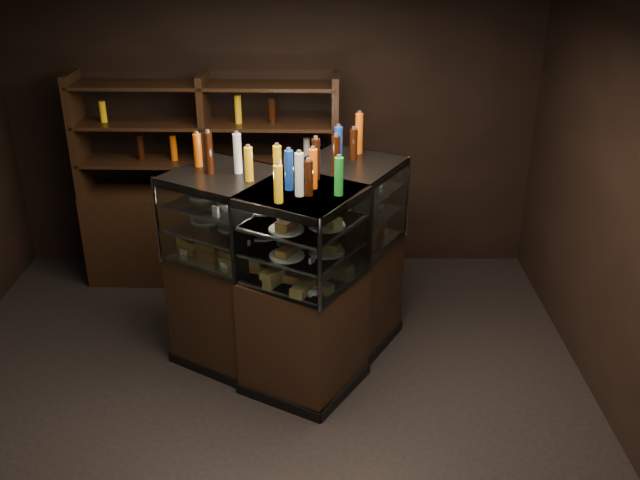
# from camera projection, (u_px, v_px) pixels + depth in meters

# --- Properties ---
(ground) EXTENTS (5.00, 5.00, 0.00)m
(ground) POSITION_uv_depth(u_px,v_px,m) (255.00, 413.00, 5.12)
(ground) COLOR black
(ground) RESTS_ON ground
(room_shell) EXTENTS (5.02, 5.02, 3.01)m
(room_shell) POSITION_uv_depth(u_px,v_px,m) (243.00, 155.00, 4.30)
(room_shell) COLOR black
(room_shell) RESTS_ON ground
(display_case) EXTENTS (1.92, 1.61, 1.57)m
(display_case) POSITION_uv_depth(u_px,v_px,m) (296.00, 306.00, 5.46)
(display_case) COLOR black
(display_case) RESTS_ON ground
(food_display) EXTENTS (1.47, 1.22, 0.48)m
(food_display) POSITION_uv_depth(u_px,v_px,m) (295.00, 228.00, 5.18)
(food_display) COLOR #B77342
(food_display) RESTS_ON display_case
(bottles_top) EXTENTS (1.30, 1.08, 0.30)m
(bottles_top) POSITION_uv_depth(u_px,v_px,m) (294.00, 160.00, 4.96)
(bottles_top) COLOR #0F38B2
(bottles_top) RESTS_ON display_case
(potted_conifer) EXTENTS (0.32, 0.32, 0.68)m
(potted_conifer) POSITION_uv_depth(u_px,v_px,m) (336.00, 283.00, 6.08)
(potted_conifer) COLOR black
(potted_conifer) RESTS_ON ground
(back_shelving) EXTENTS (2.38, 0.48, 2.00)m
(back_shelving) POSITION_uv_depth(u_px,v_px,m) (212.00, 222.00, 6.72)
(back_shelving) COLOR black
(back_shelving) RESTS_ON ground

